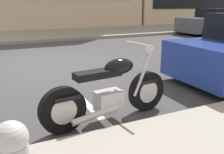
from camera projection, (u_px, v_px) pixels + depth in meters
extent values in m
plane|color=#3D3D3F|center=(48.00, 64.00, 7.20)|extent=(260.00, 260.00, 0.00)
cube|color=gray|center=(194.00, 27.00, 18.09)|extent=(120.00, 5.00, 0.14)
cube|color=silver|center=(97.00, 114.00, 3.94)|extent=(0.12, 2.20, 0.01)
cylinder|color=black|center=(146.00, 91.00, 4.03)|extent=(0.66, 0.18, 0.65)
cylinder|color=silver|center=(146.00, 91.00, 4.03)|extent=(0.37, 0.16, 0.36)
cylinder|color=black|center=(63.00, 110.00, 3.30)|extent=(0.66, 0.18, 0.65)
cylinder|color=silver|center=(63.00, 110.00, 3.30)|extent=(0.37, 0.16, 0.36)
cube|color=silver|center=(109.00, 101.00, 3.67)|extent=(0.43, 0.30, 0.30)
cube|color=black|center=(98.00, 74.00, 3.45)|extent=(0.70, 0.30, 0.10)
ellipsoid|color=black|center=(119.00, 67.00, 3.62)|extent=(0.50, 0.29, 0.24)
cube|color=black|center=(66.00, 97.00, 3.28)|extent=(0.38, 0.22, 0.06)
cube|color=black|center=(146.00, 81.00, 3.97)|extent=(0.34, 0.20, 0.06)
cylinder|color=silver|center=(137.00, 73.00, 3.92)|extent=(0.34, 0.08, 0.65)
cylinder|color=silver|center=(143.00, 75.00, 3.81)|extent=(0.34, 0.08, 0.65)
cylinder|color=silver|center=(139.00, 44.00, 3.72)|extent=(0.11, 0.62, 0.04)
sphere|color=silver|center=(149.00, 51.00, 3.85)|extent=(0.15, 0.15, 0.15)
cylinder|color=silver|center=(96.00, 115.00, 3.43)|extent=(0.71, 0.17, 0.16)
cylinder|color=black|center=(189.00, 64.00, 5.94)|extent=(0.62, 0.23, 0.62)
cube|color=#4C515B|center=(216.00, 24.00, 14.44)|extent=(4.70, 1.99, 0.80)
cube|color=black|center=(221.00, 13.00, 14.35)|extent=(2.45, 1.75, 0.49)
cylinder|color=black|center=(206.00, 31.00, 13.22)|extent=(0.63, 0.25, 0.62)
cylinder|color=black|center=(186.00, 28.00, 14.66)|extent=(0.63, 0.25, 0.62)
cylinder|color=black|center=(224.00, 27.00, 15.80)|extent=(0.63, 0.25, 0.62)
sphere|color=#B7B7BC|center=(11.00, 138.00, 1.69)|extent=(0.24, 0.24, 0.24)
cube|color=black|center=(192.00, 2.00, 20.24)|extent=(7.62, 0.06, 1.10)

